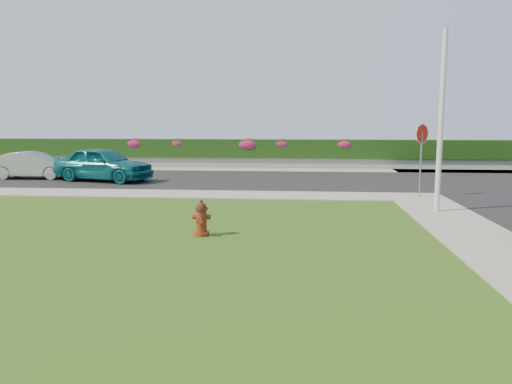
# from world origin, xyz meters

# --- Properties ---
(ground) EXTENTS (120.00, 120.00, 0.00)m
(ground) POSITION_xyz_m (0.00, 0.00, 0.00)
(ground) COLOR black
(ground) RESTS_ON ground
(street_far) EXTENTS (26.00, 8.00, 0.04)m
(street_far) POSITION_xyz_m (-5.00, 14.00, 0.02)
(street_far) COLOR black
(street_far) RESTS_ON ground
(sidewalk_far) EXTENTS (24.00, 2.00, 0.04)m
(sidewalk_far) POSITION_xyz_m (-6.00, 9.00, 0.02)
(sidewalk_far) COLOR gray
(sidewalk_far) RESTS_ON ground
(curb_corner) EXTENTS (2.00, 2.00, 0.04)m
(curb_corner) POSITION_xyz_m (7.00, 9.00, 0.02)
(curb_corner) COLOR gray
(curb_corner) RESTS_ON ground
(sidewalk_beyond) EXTENTS (34.00, 2.00, 0.04)m
(sidewalk_beyond) POSITION_xyz_m (-1.00, 19.00, 0.02)
(sidewalk_beyond) COLOR gray
(sidewalk_beyond) RESTS_ON ground
(retaining_wall) EXTENTS (34.00, 0.40, 0.60)m
(retaining_wall) POSITION_xyz_m (-1.00, 20.50, 0.30)
(retaining_wall) COLOR gray
(retaining_wall) RESTS_ON ground
(hedge) EXTENTS (32.00, 0.90, 1.10)m
(hedge) POSITION_xyz_m (-1.00, 20.60, 1.15)
(hedge) COLOR black
(hedge) RESTS_ON retaining_wall
(fire_hydrant) EXTENTS (0.44, 0.42, 0.87)m
(fire_hydrant) POSITION_xyz_m (0.38, 2.24, 0.41)
(fire_hydrant) COLOR #52190C
(fire_hydrant) RESTS_ON ground
(sedan_teal) EXTENTS (4.96, 3.03, 1.58)m
(sedan_teal) POSITION_xyz_m (-6.30, 12.68, 0.83)
(sedan_teal) COLOR #0D5A65
(sedan_teal) RESTS_ON street_far
(sedan_silver) EXTENTS (3.97, 1.56, 1.29)m
(sedan_silver) POSITION_xyz_m (-10.06, 13.35, 0.68)
(sedan_silver) COLOR #A0A4A8
(sedan_silver) RESTS_ON street_far
(utility_pole) EXTENTS (0.16, 0.16, 5.44)m
(utility_pole) POSITION_xyz_m (6.92, 6.03, 2.72)
(utility_pole) COLOR silver
(utility_pole) RESTS_ON ground
(stop_sign) EXTENTS (0.56, 0.49, 2.69)m
(stop_sign) POSITION_xyz_m (7.09, 9.06, 2.01)
(stop_sign) COLOR slate
(stop_sign) RESTS_ON ground
(flower_clump_a) EXTENTS (1.08, 0.69, 0.54)m
(flower_clump_a) POSITION_xyz_m (-11.67, 20.50, 1.49)
(flower_clump_a) COLOR #C2215C
(flower_clump_a) RESTS_ON hedge
(flower_clump_b) EXTENTS (1.37, 0.88, 0.69)m
(flower_clump_b) POSITION_xyz_m (-7.40, 20.50, 1.43)
(flower_clump_b) COLOR #C2215C
(flower_clump_b) RESTS_ON hedge
(flower_clump_c) EXTENTS (1.26, 0.81, 0.63)m
(flower_clump_c) POSITION_xyz_m (-4.74, 20.50, 1.45)
(flower_clump_c) COLOR #C2215C
(flower_clump_c) RESTS_ON hedge
(flower_clump_d) EXTENTS (1.50, 0.96, 0.75)m
(flower_clump_d) POSITION_xyz_m (-0.45, 20.50, 1.40)
(flower_clump_d) COLOR #C2215C
(flower_clump_d) RESTS_ON hedge
(flower_clump_e) EXTENTS (1.28, 0.82, 0.64)m
(flower_clump_e) POSITION_xyz_m (1.60, 20.50, 1.45)
(flower_clump_e) COLOR #C2215C
(flower_clump_e) RESTS_ON hedge
(flower_clump_f) EXTENTS (1.36, 0.87, 0.68)m
(flower_clump_f) POSITION_xyz_m (5.27, 20.50, 1.43)
(flower_clump_f) COLOR #C2215C
(flower_clump_f) RESTS_ON hedge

